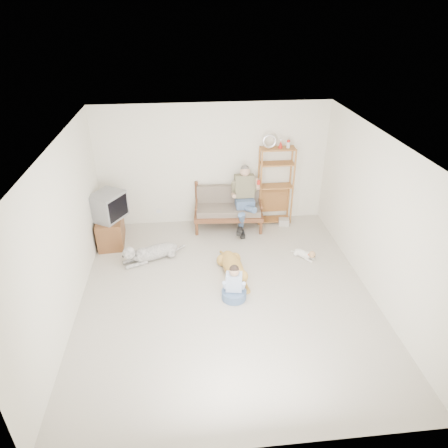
{
  "coord_description": "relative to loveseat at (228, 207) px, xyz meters",
  "views": [
    {
      "loc": [
        -0.61,
        -5.43,
        4.47
      ],
      "look_at": [
        0.06,
        1.0,
        0.85
      ],
      "focal_mm": 32.0,
      "sensor_mm": 36.0,
      "label": 1
    }
  ],
  "objects": [
    {
      "name": "terrier",
      "position": [
        1.39,
        -1.45,
        -0.39
      ],
      "size": [
        0.42,
        0.47,
        0.22
      ],
      "rotation": [
        0.0,
        0.0,
        0.7
      ],
      "color": "white",
      "rests_on": "ground"
    },
    {
      "name": "book_stack",
      "position": [
        1.28,
        -0.07,
        -0.41
      ],
      "size": [
        0.26,
        0.21,
        0.15
      ],
      "primitive_type": "cube",
      "rotation": [
        0.0,
        0.0,
        -0.18
      ],
      "color": "silver",
      "rests_on": "ground"
    },
    {
      "name": "wall_back",
      "position": [
        -0.29,
        0.33,
        0.86
      ],
      "size": [
        5.0,
        0.0,
        5.0
      ],
      "primitive_type": "plane",
      "rotation": [
        1.57,
        0.0,
        0.0
      ],
      "color": "silver",
      "rests_on": "ground"
    },
    {
      "name": "floor",
      "position": [
        -0.29,
        -2.42,
        -0.49
      ],
      "size": [
        5.5,
        5.5,
        0.0
      ],
      "primitive_type": "plane",
      "color": "silver",
      "rests_on": "ground"
    },
    {
      "name": "loveseat",
      "position": [
        0.0,
        0.0,
        0.0
      ],
      "size": [
        1.55,
        0.81,
        0.95
      ],
      "rotation": [
        0.0,
        0.0,
        -0.07
      ],
      "color": "brown",
      "rests_on": "ground"
    },
    {
      "name": "shaggy_dog",
      "position": [
        -1.68,
        -1.19,
        -0.32
      ],
      "size": [
        1.27,
        0.67,
        0.41
      ],
      "rotation": [
        0.0,
        0.0,
        -1.16
      ],
      "color": "white",
      "rests_on": "ground"
    },
    {
      "name": "tv_stand",
      "position": [
        -2.52,
        -0.43,
        -0.19
      ],
      "size": [
        0.56,
        0.93,
        0.6
      ],
      "rotation": [
        0.0,
        0.0,
        0.07
      ],
      "color": "brown",
      "rests_on": "ground"
    },
    {
      "name": "wall_front",
      "position": [
        -0.29,
        -5.17,
        0.86
      ],
      "size": [
        5.0,
        0.0,
        5.0
      ],
      "primitive_type": "plane",
      "rotation": [
        -1.57,
        0.0,
        0.0
      ],
      "color": "silver",
      "rests_on": "ground"
    },
    {
      "name": "ceiling",
      "position": [
        -0.29,
        -2.42,
        2.21
      ],
      "size": [
        5.5,
        5.5,
        0.0
      ],
      "primitive_type": "plane",
      "rotation": [
        3.14,
        0.0,
        0.0
      ],
      "color": "white",
      "rests_on": "ground"
    },
    {
      "name": "wall_outlet",
      "position": [
        -1.54,
        0.32,
        -0.19
      ],
      "size": [
        0.12,
        0.02,
        0.08
      ],
      "primitive_type": "cube",
      "color": "silver",
      "rests_on": "ground"
    },
    {
      "name": "golden_retriever",
      "position": [
        -0.1,
        -1.91,
        -0.31
      ],
      "size": [
        0.49,
        1.42,
        0.43
      ],
      "rotation": [
        0.0,
        0.0,
        0.14
      ],
      "color": "#BB8B41",
      "rests_on": "ground"
    },
    {
      "name": "wall_left",
      "position": [
        -2.79,
        -2.42,
        0.86
      ],
      "size": [
        0.0,
        5.5,
        5.5
      ],
      "primitive_type": "plane",
      "rotation": [
        1.57,
        0.0,
        1.57
      ],
      "color": "silver",
      "rests_on": "ground"
    },
    {
      "name": "etagere",
      "position": [
        1.07,
        0.13,
        0.42
      ],
      "size": [
        0.78,
        0.34,
        2.06
      ],
      "color": "#A06532",
      "rests_on": "ground"
    },
    {
      "name": "crt_tv",
      "position": [
        -2.49,
        -0.47,
        0.39
      ],
      "size": [
        0.78,
        0.83,
        0.54
      ],
      "rotation": [
        0.0,
        0.0,
        -0.54
      ],
      "color": "gray",
      "rests_on": "tv_stand"
    },
    {
      "name": "man",
      "position": [
        0.33,
        -0.21,
        0.18
      ],
      "size": [
        0.55,
        0.79,
        1.27
      ],
      "color": "slate",
      "rests_on": "loveseat"
    },
    {
      "name": "child",
      "position": [
        -0.18,
        -2.51,
        -0.24
      ],
      "size": [
        0.43,
        0.43,
        0.67
      ],
      "rotation": [
        0.0,
        0.0,
        -0.17
      ],
      "color": "slate",
      "rests_on": "ground"
    },
    {
      "name": "wall_right",
      "position": [
        2.21,
        -2.42,
        0.86
      ],
      "size": [
        0.0,
        5.5,
        5.5
      ],
      "primitive_type": "plane",
      "rotation": [
        1.57,
        0.0,
        -1.57
      ],
      "color": "silver",
      "rests_on": "ground"
    }
  ]
}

